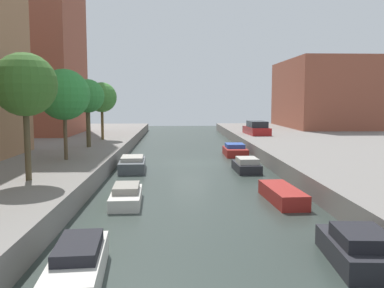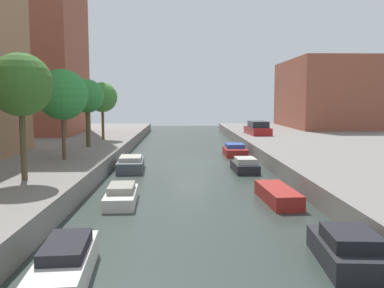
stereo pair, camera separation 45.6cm
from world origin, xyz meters
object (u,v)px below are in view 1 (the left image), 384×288
(street_tree_3, at_px, (88,97))
(moored_boat_right_3, at_px, (235,151))
(moored_boat_left_0, at_px, (78,265))
(parked_car, at_px, (257,129))
(moored_boat_right_2, at_px, (246,165))
(street_tree_2, at_px, (64,95))
(moored_boat_left_1, at_px, (126,196))
(low_block_right, at_px, (324,94))
(street_tree_4, at_px, (102,97))
(moored_boat_right_0, at_px, (358,249))
(moored_boat_right_1, at_px, (282,195))
(street_tree_1, at_px, (25,85))
(moored_boat_left_2, at_px, (132,164))

(street_tree_3, distance_m, moored_boat_right_3, 12.20)
(moored_boat_left_0, bearing_deg, parked_car, 71.43)
(street_tree_3, bearing_deg, moored_boat_right_2, -25.57)
(street_tree_2, height_order, moored_boat_left_1, street_tree_2)
(low_block_right, xyz_separation_m, moored_boat_left_1, (-21.21, -35.04, -4.88))
(street_tree_4, bearing_deg, moored_boat_right_2, -45.71)
(low_block_right, xyz_separation_m, moored_boat_right_3, (-14.26, -19.75, -4.81))
(street_tree_3, distance_m, street_tree_4, 5.92)
(moored_boat_right_2, height_order, moored_boat_right_3, moored_boat_right_3)
(low_block_right, relative_size, moored_boat_right_0, 4.85)
(moored_boat_right_3, bearing_deg, low_block_right, 54.17)
(street_tree_2, height_order, parked_car, street_tree_2)
(moored_boat_right_1, bearing_deg, moored_boat_left_1, -179.71)
(parked_car, xyz_separation_m, moored_boat_right_2, (-3.73, -15.91, -1.18))
(street_tree_4, bearing_deg, moored_boat_right_0, -66.29)
(street_tree_4, bearing_deg, street_tree_3, -90.00)
(moored_boat_left_0, distance_m, moored_boat_right_0, 7.47)
(moored_boat_left_1, bearing_deg, street_tree_3, 108.07)
(parked_car, bearing_deg, moored_boat_left_1, -113.52)
(moored_boat_right_0, bearing_deg, moored_boat_right_1, 92.33)
(moored_boat_right_0, bearing_deg, street_tree_2, 130.06)
(moored_boat_left_0, distance_m, moored_boat_right_1, 10.63)
(moored_boat_left_0, bearing_deg, low_block_right, 63.39)
(street_tree_2, relative_size, street_tree_3, 1.06)
(street_tree_3, xyz_separation_m, moored_boat_right_3, (11.18, 2.30, -4.30))
(street_tree_1, bearing_deg, moored_boat_right_3, 53.31)
(street_tree_2, bearing_deg, street_tree_4, 90.00)
(moored_boat_right_3, bearing_deg, moored_boat_left_0, -107.34)
(low_block_right, relative_size, parked_car, 3.24)
(street_tree_1, bearing_deg, street_tree_4, 90.00)
(street_tree_1, xyz_separation_m, moored_boat_right_1, (11.09, -0.25, -4.78))
(street_tree_2, bearing_deg, street_tree_1, -90.00)
(moored_boat_right_1, bearing_deg, moored_boat_right_3, 89.65)
(street_tree_3, xyz_separation_m, moored_boat_right_0, (11.38, -19.98, -4.28))
(moored_boat_left_1, distance_m, moored_boat_left_2, 8.52)
(moored_boat_left_1, bearing_deg, low_block_right, 58.82)
(moored_boat_left_0, bearing_deg, street_tree_4, 98.42)
(street_tree_1, xyz_separation_m, moored_boat_left_1, (4.24, -0.28, -4.76))
(street_tree_1, bearing_deg, moored_boat_left_0, -64.04)
(moored_boat_right_2, xyz_separation_m, moored_boat_right_3, (0.35, 7.48, 0.03))
(street_tree_4, height_order, parked_car, street_tree_4)
(moored_boat_left_2, relative_size, moored_boat_right_1, 1.01)
(street_tree_1, relative_size, street_tree_4, 1.10)
(street_tree_3, bearing_deg, moored_boat_right_3, 11.63)
(moored_boat_right_0, height_order, moored_boat_right_3, moored_boat_right_0)
(moored_boat_left_1, relative_size, moored_boat_right_1, 0.89)
(street_tree_2, bearing_deg, moored_boat_left_2, 28.24)
(parked_car, relative_size, moored_boat_left_1, 1.42)
(street_tree_2, distance_m, street_tree_4, 12.37)
(moored_boat_right_3, bearing_deg, parked_car, 68.15)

